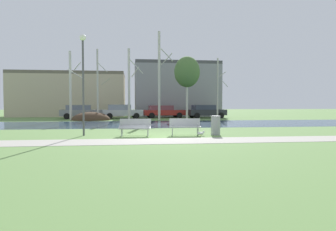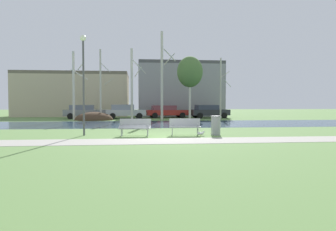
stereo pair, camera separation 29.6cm
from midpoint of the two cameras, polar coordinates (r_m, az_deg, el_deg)
name	(u,v)px [view 1 (the left image)]	position (r m, az deg, el deg)	size (l,w,h in m)	color
ground_plane	(149,123)	(24.74, -3.91, -1.53)	(120.00, 120.00, 0.00)	#5B7F42
paved_path_strip	(165,141)	(13.15, -1.26, -4.87)	(60.00, 2.08, 0.01)	#9E998E
river_band	(150,124)	(24.18, -3.84, -1.61)	(80.00, 8.42, 0.01)	#2D475B
soil_mound	(91,120)	(30.45, -14.72, -0.88)	(3.75, 2.77, 1.66)	#423021
bench_left	(135,127)	(15.28, -6.85, -2.13)	(1.65, 0.73, 0.87)	#9EA0A3
bench_right	(185,126)	(15.49, 2.70, -2.06)	(1.65, 0.73, 0.87)	#9EA0A3
trash_bin	(216,125)	(15.80, 8.53, -1.82)	(0.51, 0.51, 1.00)	gray
seagull	(201,133)	(15.33, 5.76, -3.39)	(0.43, 0.16, 0.25)	white
streetlamp	(83,68)	(16.05, -16.39, 8.69)	(0.32, 0.32, 5.16)	#4C4C51
birch_far_left	(71,85)	(31.14, -18.29, 5.57)	(1.53, 2.46, 6.80)	beige
birch_left	(98,84)	(30.09, -13.47, 5.80)	(1.34, 2.21, 6.94)	#BCB7A8
birch_center_left	(129,83)	(30.15, -7.64, 6.07)	(1.54, 2.38, 7.11)	beige
birch_center	(160,75)	(30.17, -1.90, 7.74)	(1.51, 2.66, 8.83)	beige
birch_center_right	(187,72)	(31.39, 3.37, 8.25)	(2.66, 2.66, 6.53)	beige
birch_right	(218,88)	(32.10, 9.22, 5.16)	(1.19, 2.01, 6.43)	#BCB7A8
parked_van_nearest_grey	(81,111)	(33.81, -16.42, 0.74)	(4.69, 2.38, 1.48)	slate
parked_sedan_second_silver	(122,111)	(33.24, -9.08, 0.81)	(4.47, 2.41, 1.53)	#B2B5BC
parked_hatch_third_red	(163,111)	(34.43, -1.19, 0.82)	(4.94, 2.47, 1.43)	maroon
parked_wagon_fourth_dark	(206,111)	(34.35, 6.92, 0.84)	(4.46, 2.42, 1.49)	#282B30
building_beige_block	(71,95)	(42.02, -18.10, 3.78)	(13.99, 7.84, 5.64)	#BCAD8E
building_grey_warehouse	(175,90)	(40.83, 1.11, 4.88)	(10.77, 8.23, 6.98)	gray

